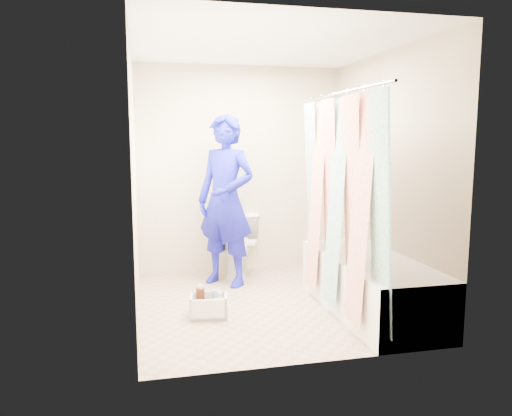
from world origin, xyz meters
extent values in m
plane|color=gray|center=(0.00, 0.00, 0.00)|extent=(2.60, 2.60, 0.00)
cube|color=white|center=(0.00, 0.00, 2.40)|extent=(2.40, 2.60, 0.02)
cube|color=#B6AE8C|center=(0.00, 1.30, 1.20)|extent=(2.40, 0.02, 2.40)
cube|color=#B6AE8C|center=(0.00, -1.30, 1.20)|extent=(2.40, 0.02, 2.40)
cube|color=#B6AE8C|center=(-1.20, 0.00, 1.20)|extent=(0.02, 2.60, 2.40)
cube|color=#B6AE8C|center=(1.20, 0.00, 1.20)|extent=(0.02, 2.60, 2.40)
cube|color=white|center=(0.85, -0.43, 0.25)|extent=(0.70, 1.75, 0.50)
cube|color=white|center=(0.85, -0.43, 0.46)|extent=(0.58, 1.63, 0.06)
cylinder|color=silver|center=(0.52, -0.43, 1.95)|extent=(0.02, 1.90, 0.02)
cube|color=white|center=(0.52, -0.43, 1.02)|extent=(0.06, 1.75, 1.80)
imported|color=white|center=(-0.07, 1.08, 0.35)|extent=(0.61, 0.77, 0.69)
cube|color=white|center=(-0.11, 0.98, 0.41)|extent=(0.46, 0.33, 0.03)
cylinder|color=black|center=(-0.07, 1.28, 0.67)|extent=(0.03, 0.03, 0.20)
cylinder|color=gold|center=(-0.07, 1.28, 0.78)|extent=(0.06, 0.06, 0.03)
cylinder|color=silver|center=(0.05, 1.23, 0.65)|extent=(0.03, 0.03, 0.17)
imported|color=#0E0E8D|center=(-0.27, 0.74, 0.91)|extent=(0.79, 0.77, 1.82)
cube|color=silver|center=(-0.59, -0.22, 0.02)|extent=(0.36, 0.31, 0.03)
cube|color=silver|center=(-0.74, -0.19, 0.10)|extent=(0.07, 0.26, 0.19)
cube|color=silver|center=(-0.45, -0.24, 0.10)|extent=(0.07, 0.26, 0.19)
cube|color=silver|center=(-0.61, -0.34, 0.10)|extent=(0.32, 0.08, 0.19)
cube|color=silver|center=(-0.57, -0.10, 0.10)|extent=(0.32, 0.08, 0.19)
cylinder|color=#421B0D|center=(-0.66, -0.16, 0.14)|extent=(0.08, 0.08, 0.22)
cylinder|color=silver|center=(-0.52, -0.18, 0.13)|extent=(0.07, 0.07, 0.19)
cylinder|color=#F9E6C2|center=(-0.58, -0.28, 0.10)|extent=(0.05, 0.05, 0.14)
cylinder|color=#421B0D|center=(-0.68, -0.27, 0.06)|extent=(0.06, 0.06, 0.06)
cylinder|color=gold|center=(-0.68, -0.27, 0.10)|extent=(0.07, 0.07, 0.01)
imported|color=silver|center=(-0.51, -0.28, 0.14)|extent=(0.11, 0.11, 0.21)
camera|label=1|loc=(-1.14, -4.46, 1.57)|focal=35.00mm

